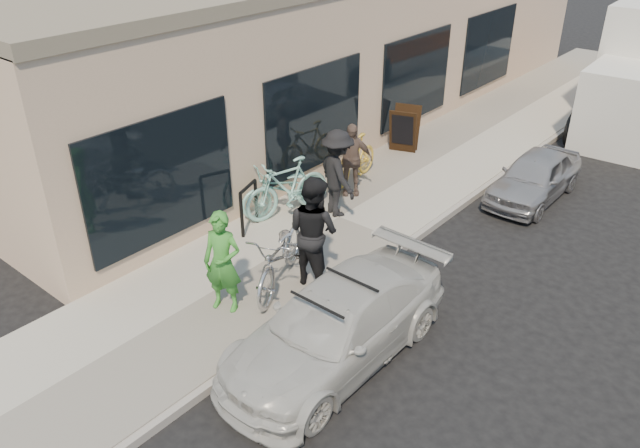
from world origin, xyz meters
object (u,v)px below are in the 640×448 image
Objects in this scene: sandwich_board at (404,129)px; cruiser_bike_b at (286,189)px; bystander_a at (338,173)px; sedan_silver at (535,177)px; man_standing at (313,231)px; cruiser_bike_c at (355,160)px; cruiser_bike_a at (287,187)px; bike_rack at (249,203)px; tandem_bike at (281,256)px; woman_rider at (223,262)px; bystander_b at (351,159)px; sedan_white at (337,325)px.

sandwich_board reaches higher than cruiser_bike_b.
bystander_a is at bearing 54.35° from cruiser_bike_b.
cruiser_bike_b reaches higher than sedan_silver.
man_standing reaches higher than sandwich_board.
man_standing reaches higher than cruiser_bike_c.
cruiser_bike_a is 0.99× the size of cruiser_bike_b.
tandem_bike reaches higher than bike_rack.
woman_rider is (-0.23, -1.03, 0.29)m from tandem_bike.
bike_rack is 0.49× the size of man_standing.
sandwich_board is 0.37× the size of sedan_silver.
bystander_a is 0.97m from bystander_b.
bike_rack is at bearing -100.08° from cruiser_bike_c.
cruiser_bike_a is at bearing 92.83° from woman_rider.
sandwich_board is at bearing 116.81° from sedan_white.
bike_rack is at bearing 155.06° from sedan_white.
bystander_a is (-1.20, 2.12, -0.07)m from man_standing.
sedan_white is 2.08× the size of man_standing.
woman_rider is 0.87× the size of cruiser_bike_a.
man_standing is at bearing 45.80° from woman_rider.
man_standing reaches higher than bystander_a.
sedan_silver is at bearing 90.27° from sedan_white.
cruiser_bike_a is at bearing -35.73° from man_standing.
woman_rider is at bearing 69.76° from man_standing.
bystander_b is at bearing -100.23° from sandwich_board.
cruiser_bike_c is 0.97× the size of bystander_a.
sandwich_board is 2.21m from cruiser_bike_c.
bike_rack is 0.56× the size of woman_rider.
bystander_a is at bearing -109.35° from bystander_b.
bike_rack is 0.53× the size of bystander_a.
cruiser_bike_b is (-1.70, 1.95, -0.04)m from tandem_bike.
man_standing is 2.59m from cruiser_bike_b.
cruiser_bike_a is at bearing -108.90° from sandwich_board.
sedan_silver is at bearing 69.21° from cruiser_bike_b.
man_standing reaches higher than bystander_b.
sandwich_board is 0.64× the size of woman_rider.
bystander_b is (0.50, 2.48, 0.21)m from bike_rack.
man_standing reaches higher than sedan_silver.
tandem_bike is 1.08× the size of cruiser_bike_b.
sandwich_board is 3.75m from bystander_a.
cruiser_bike_c is at bearing 81.92° from woman_rider.
bike_rack is 2.17m from man_standing.
woman_rider reaches higher than cruiser_bike_b.
sandwich_board is 0.63× the size of cruiser_bike_c.
sedan_white is 5.07m from bystander_b.
man_standing is at bearing -68.55° from cruiser_bike_c.
sedan_silver is 4.38m from bystander_a.
cruiser_bike_c reaches higher than sedan_silver.
cruiser_bike_b reaches higher than bike_rack.
bike_rack is 3.02m from cruiser_bike_c.
cruiser_bike_b is at bearing -149.38° from bystander_b.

